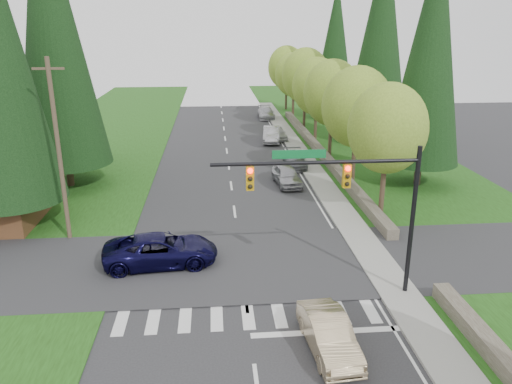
{
  "coord_description": "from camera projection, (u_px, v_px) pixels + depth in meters",
  "views": [
    {
      "loc": [
        -1.22,
        -14.77,
        11.5
      ],
      "look_at": [
        1.01,
        11.05,
        2.8
      ],
      "focal_mm": 35.0,
      "sensor_mm": 36.0,
      "label": 1
    }
  ],
  "objects": [
    {
      "name": "ground",
      "position": [
        254.0,
        366.0,
        17.71
      ],
      "size": [
        120.0,
        120.0,
        0.0
      ],
      "primitive_type": "plane",
      "color": "#28282B",
      "rests_on": "ground"
    },
    {
      "name": "traffic_signal",
      "position": [
        350.0,
        190.0,
        20.73
      ],
      "size": [
        8.7,
        0.37,
        6.8
      ],
      "color": "black",
      "rests_on": "ground"
    },
    {
      "name": "parked_car_b",
      "position": [
        295.0,
        160.0,
        42.32
      ],
      "size": [
        1.96,
        4.46,
        1.27
      ],
      "primitive_type": "imported",
      "rotation": [
        0.0,
        0.0,
        -0.04
      ],
      "color": "slate",
      "rests_on": "ground"
    },
    {
      "name": "conifer_e_c",
      "position": [
        335.0,
        44.0,
        61.23
      ],
      "size": [
        5.1,
        5.1,
        16.8
      ],
      "color": "#38281C",
      "rests_on": "ground"
    },
    {
      "name": "cross_street",
      "position": [
        241.0,
        264.0,
        25.27
      ],
      "size": [
        120.0,
        8.0,
        0.1
      ],
      "primitive_type": "cube",
      "color": "#28282B",
      "rests_on": "ground"
    },
    {
      "name": "decid_tree_1",
      "position": [
        357.0,
        107.0,
        36.46
      ],
      "size": [
        5.2,
        5.2,
        8.8
      ],
      "color": "#38281C",
      "rests_on": "ground"
    },
    {
      "name": "conifer_e_a",
      "position": [
        431.0,
        51.0,
        34.63
      ],
      "size": [
        5.44,
        5.44,
        17.8
      ],
      "color": "#38281C",
      "rests_on": "ground"
    },
    {
      "name": "decid_tree_5",
      "position": [
        294.0,
        75.0,
        62.97
      ],
      "size": [
        4.8,
        4.8,
        8.3
      ],
      "color": "#38281C",
      "rests_on": "ground"
    },
    {
      "name": "conifer_e_b",
      "position": [
        381.0,
        33.0,
        47.61
      ],
      "size": [
        6.12,
        6.12,
        19.8
      ],
      "color": "#38281C",
      "rests_on": "ground"
    },
    {
      "name": "decid_tree_6",
      "position": [
        287.0,
        67.0,
        69.49
      ],
      "size": [
        5.2,
        5.2,
        8.86
      ],
      "color": "#38281C",
      "rests_on": "ground"
    },
    {
      "name": "grass_west",
      "position": [
        50.0,
        194.0,
        35.53
      ],
      "size": [
        14.0,
        110.0,
        0.06
      ],
      "primitive_type": "cube",
      "color": "#1D4211",
      "rests_on": "ground"
    },
    {
      "name": "stone_wall_north",
      "position": [
        319.0,
        150.0,
        46.64
      ],
      "size": [
        0.7,
        40.0,
        0.7
      ],
      "primitive_type": "cube",
      "color": "#4C4438",
      "rests_on": "ground"
    },
    {
      "name": "conifer_w_e",
      "position": [
        50.0,
        41.0,
        39.74
      ],
      "size": [
        5.78,
        5.78,
        18.8
      ],
      "color": "#38281C",
      "rests_on": "ground"
    },
    {
      "name": "decid_tree_3",
      "position": [
        317.0,
        87.0,
        49.72
      ],
      "size": [
        5.0,
        5.0,
        8.55
      ],
      "color": "#38281C",
      "rests_on": "ground"
    },
    {
      "name": "parked_car_a",
      "position": [
        287.0,
        176.0,
        37.55
      ],
      "size": [
        2.11,
        4.38,
        1.44
      ],
      "primitive_type": "imported",
      "rotation": [
        0.0,
        0.0,
        0.1
      ],
      "color": "#9F9FA4",
      "rests_on": "ground"
    },
    {
      "name": "decid_tree_4",
      "position": [
        305.0,
        76.0,
        56.21
      ],
      "size": [
        5.4,
        5.4,
        9.18
      ],
      "color": "#38281C",
      "rests_on": "ground"
    },
    {
      "name": "parked_car_c",
      "position": [
        271.0,
        134.0,
        51.38
      ],
      "size": [
        2.22,
        4.87,
        1.55
      ],
      "primitive_type": "imported",
      "rotation": [
        0.0,
        0.0,
        -0.13
      ],
      "color": "#ACABB0",
      "rests_on": "ground"
    },
    {
      "name": "sidewalk_east",
      "position": [
        319.0,
        179.0,
        39.03
      ],
      "size": [
        1.8,
        80.0,
        0.13
      ],
      "primitive_type": "cube",
      "color": "gray",
      "rests_on": "ground"
    },
    {
      "name": "grass_east",
      "position": [
        404.0,
        185.0,
        37.65
      ],
      "size": [
        14.0,
        110.0,
        0.06
      ],
      "primitive_type": "cube",
      "color": "#1D4211",
      "rests_on": "ground"
    },
    {
      "name": "parked_car_e",
      "position": [
        266.0,
        113.0,
        64.38
      ],
      "size": [
        2.07,
        4.95,
        1.43
      ],
      "primitive_type": "imported",
      "rotation": [
        0.0,
        0.0,
        -0.02
      ],
      "color": "#A7A7AC",
      "rests_on": "ground"
    },
    {
      "name": "curb_east",
      "position": [
        308.0,
        179.0,
        38.96
      ],
      "size": [
        0.2,
        80.0,
        0.13
      ],
      "primitive_type": "cube",
      "color": "gray",
      "rests_on": "ground"
    },
    {
      "name": "suv_navy",
      "position": [
        161.0,
        250.0,
        24.99
      ],
      "size": [
        5.87,
        3.1,
        1.57
      ],
      "primitive_type": "imported",
      "rotation": [
        0.0,
        0.0,
        1.66
      ],
      "color": "black",
      "rests_on": "ground"
    },
    {
      "name": "decid_tree_2",
      "position": [
        332.0,
        93.0,
        43.01
      ],
      "size": [
        5.0,
        5.0,
        8.82
      ],
      "color": "#38281C",
      "rests_on": "ground"
    },
    {
      "name": "parked_car_d",
      "position": [
        277.0,
        133.0,
        52.46
      ],
      "size": [
        2.16,
        4.34,
        1.42
      ],
      "primitive_type": "imported",
      "rotation": [
        0.0,
        0.0,
        0.12
      ],
      "color": "silver",
      "rests_on": "ground"
    },
    {
      "name": "utility_pole",
      "position": [
        59.0,
        150.0,
        26.63
      ],
      "size": [
        1.6,
        0.24,
        10.0
      ],
      "color": "#473828",
      "rests_on": "ground"
    },
    {
      "name": "sedan_champagne",
      "position": [
        329.0,
        334.0,
        18.36
      ],
      "size": [
        1.81,
        4.28,
        1.37
      ],
      "primitive_type": "imported",
      "rotation": [
        0.0,
        0.0,
        0.09
      ],
      "color": "tan",
      "rests_on": "ground"
    },
    {
      "name": "conifer_w_c",
      "position": [
        52.0,
        28.0,
        33.91
      ],
      "size": [
        6.46,
        6.46,
        20.8
      ],
      "color": "#38281C",
      "rests_on": "ground"
    },
    {
      "name": "decid_tree_0",
      "position": [
        388.0,
        129.0,
        29.9
      ],
      "size": [
        4.8,
        4.8,
        8.37
      ],
      "color": "#38281C",
      "rests_on": "ground"
    }
  ]
}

